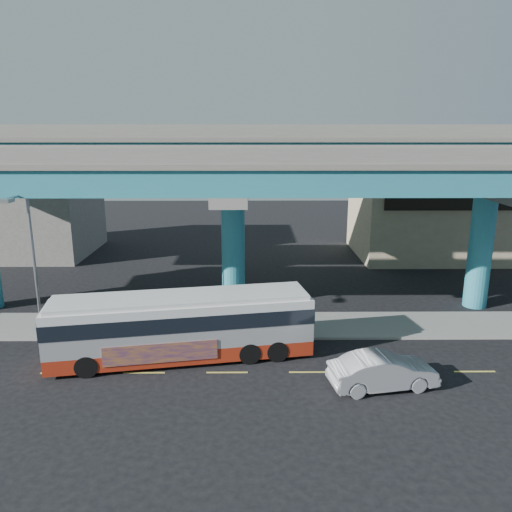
{
  "coord_description": "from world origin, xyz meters",
  "views": [
    {
      "loc": [
        1.22,
        -22.24,
        11.37
      ],
      "look_at": [
        1.43,
        4.0,
        4.72
      ],
      "focal_mm": 35.0,
      "sensor_mm": 36.0,
      "label": 1
    }
  ],
  "objects_px": {
    "sedan": "(383,371)",
    "street_lamp": "(27,246)",
    "transit_bus": "(182,324)",
    "stop_sign": "(307,306)"
  },
  "relations": [
    {
      "from": "transit_bus",
      "to": "street_lamp",
      "type": "height_order",
      "value": "street_lamp"
    },
    {
      "from": "transit_bus",
      "to": "stop_sign",
      "type": "height_order",
      "value": "transit_bus"
    },
    {
      "from": "transit_bus",
      "to": "street_lamp",
      "type": "distance_m",
      "value": 9.28
    },
    {
      "from": "transit_bus",
      "to": "sedan",
      "type": "relative_size",
      "value": 2.63
    },
    {
      "from": "transit_bus",
      "to": "stop_sign",
      "type": "bearing_deg",
      "value": 13.18
    },
    {
      "from": "transit_bus",
      "to": "stop_sign",
      "type": "relative_size",
      "value": 5.89
    },
    {
      "from": "transit_bus",
      "to": "street_lamp",
      "type": "relative_size",
      "value": 1.64
    },
    {
      "from": "street_lamp",
      "to": "transit_bus",
      "type": "bearing_deg",
      "value": -14.17
    },
    {
      "from": "sedan",
      "to": "street_lamp",
      "type": "relative_size",
      "value": 0.62
    },
    {
      "from": "street_lamp",
      "to": "sedan",
      "type": "bearing_deg",
      "value": -16.37
    }
  ]
}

